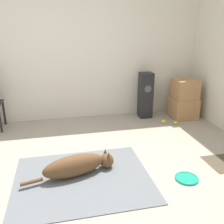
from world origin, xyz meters
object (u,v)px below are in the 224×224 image
Objects in this scene: dog at (78,165)px; cardboard_box_lower at (183,108)px; frisbee at (187,178)px; tennis_ball_by_boxes at (164,122)px; cardboard_box_upper at (185,89)px; tennis_ball_near_speaker at (175,123)px; floor_speaker at (145,95)px.

dog is 2.62m from cardboard_box_lower.
frisbee is 1.74m from tennis_ball_by_boxes.
tennis_ball_near_speaker is at bearing -133.88° from cardboard_box_upper.
tennis_ball_near_speaker is at bearing 68.15° from frisbee.
dog is 2.65m from cardboard_box_upper.
dog is 2.12m from tennis_ball_by_boxes.
dog reaches higher than tennis_ball_by_boxes.
floor_speaker is at bearing 83.52° from frisbee.
cardboard_box_upper is 0.68m from tennis_ball_near_speaker.
frisbee is (1.20, -0.35, -0.12)m from dog.
floor_speaker is 0.61m from tennis_ball_by_boxes.
cardboard_box_lower is 6.90× the size of tennis_ball_near_speaker.
frisbee is at bearing -111.85° from tennis_ball_near_speaker.
cardboard_box_upper is at bearing -99.78° from cardboard_box_lower.
floor_speaker is 12.92× the size of tennis_ball_by_boxes.
cardboard_box_upper reaches higher than tennis_ball_near_speaker.
frisbee is at bearing -96.48° from floor_speaker.
cardboard_box_upper is 6.33× the size of tennis_ball_near_speaker.
dog is 1.26m from frisbee.
cardboard_box_upper is at bearing 23.07° from tennis_ball_by_boxes.
cardboard_box_lower reaches higher than frisbee.
frisbee is at bearing -16.44° from dog.
dog reaches higher than tennis_ball_near_speaker.
floor_speaker reaches higher than cardboard_box_upper.
tennis_ball_by_boxes is at bearing 38.74° from dog.
dog is 1.26× the size of floor_speaker.
dog is at bearing -144.30° from cardboard_box_upper.
tennis_ball_by_boxes is at bearing -62.04° from floor_speaker.
frisbee is at bearing -116.23° from cardboard_box_upper.
cardboard_box_upper is 0.73m from floor_speaker.
cardboard_box_upper is at bearing 63.77° from frisbee.
tennis_ball_by_boxes is (0.45, 1.68, 0.02)m from frisbee.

